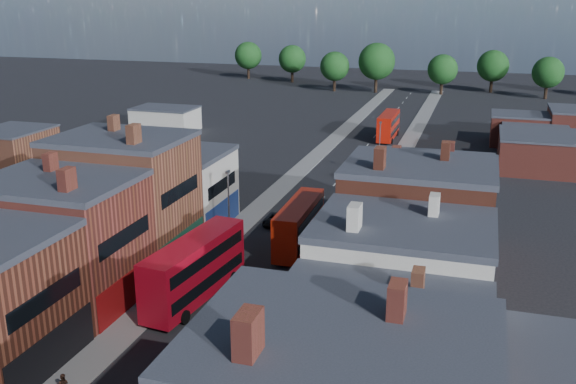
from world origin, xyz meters
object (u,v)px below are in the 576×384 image
Objects in this scene: bus_0 at (195,268)px; bus_2 at (388,125)px; car_1 at (234,348)px; car_2 at (276,220)px; car_3 at (348,176)px; bus_1 at (299,224)px.

bus_0 reaches higher than bus_2.
bus_0 reaches higher than car_1.
car_2 is 20.98m from car_3.
car_2 is at bearing -95.99° from bus_2.
bus_2 is at bearing 87.93° from bus_1.
bus_1 reaches higher than car_2.
bus_2 is at bearing 91.08° from car_2.
bus_2 is 2.82× the size of car_3.
bus_0 is at bearing -84.58° from car_2.
car_1 is 0.88× the size of car_2.
bus_1 is 2.73× the size of car_2.
car_1 is at bearing -87.81° from bus_1.
car_3 is at bearing 85.52° from car_1.
car_1 is at bearing -42.43° from bus_0.
car_1 reaches higher than car_2.
bus_2 is 2.63× the size of car_2.
bus_2 is at bearing 91.45° from bus_0.
bus_0 is 3.53× the size of car_1.
bus_1 is 54.53m from bus_2.
bus_1 is 3.12× the size of car_1.
car_1 is (0.28, -75.59, -1.92)m from bus_2.
car_2 is (-5.42, -48.53, -1.95)m from bus_2.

